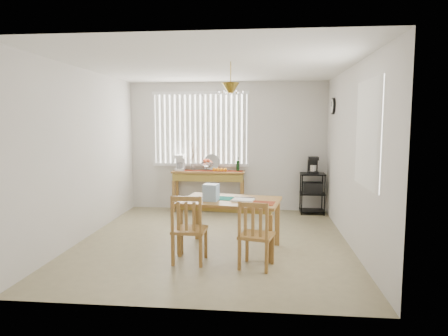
# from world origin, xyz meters

# --- Properties ---
(ground) EXTENTS (4.00, 4.50, 0.01)m
(ground) POSITION_xyz_m (0.00, 0.00, -0.01)
(ground) COLOR #968C66
(room_shell) EXTENTS (4.20, 4.70, 2.70)m
(room_shell) POSITION_xyz_m (0.00, 0.02, 1.69)
(room_shell) COLOR silver
(room_shell) RESTS_ON ground
(sideboard) EXTENTS (1.45, 0.41, 0.82)m
(sideboard) POSITION_xyz_m (-0.35, 2.03, 0.61)
(sideboard) COLOR olive
(sideboard) RESTS_ON ground
(sideboard_items) EXTENTS (1.38, 0.34, 0.63)m
(sideboard_items) POSITION_xyz_m (-0.59, 2.04, 0.94)
(sideboard_items) COLOR maroon
(sideboard_items) RESTS_ON sideboard
(wire_cart) EXTENTS (0.47, 0.38, 0.80)m
(wire_cart) POSITION_xyz_m (1.70, 2.00, 0.48)
(wire_cart) COLOR black
(wire_cart) RESTS_ON ground
(cart_items) EXTENTS (0.19, 0.23, 0.33)m
(cart_items) POSITION_xyz_m (1.70, 2.01, 0.95)
(cart_items) COLOR black
(cart_items) RESTS_ON wire_cart
(dining_table) EXTENTS (1.46, 1.06, 0.72)m
(dining_table) POSITION_xyz_m (0.28, -0.40, 0.64)
(dining_table) COLOR olive
(dining_table) RESTS_ON ground
(table_items) EXTENTS (1.03, 0.64, 0.23)m
(table_items) POSITION_xyz_m (0.14, -0.50, 0.80)
(table_items) COLOR #147465
(table_items) RESTS_ON dining_table
(chair_left) EXTENTS (0.43, 0.43, 0.89)m
(chair_left) POSITION_xyz_m (-0.19, -0.99, 0.44)
(chair_left) COLOR olive
(chair_left) RESTS_ON ground
(chair_right) EXTENTS (0.47, 0.47, 0.85)m
(chair_right) POSITION_xyz_m (0.65, -1.10, 0.42)
(chair_right) COLOR olive
(chair_right) RESTS_ON ground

